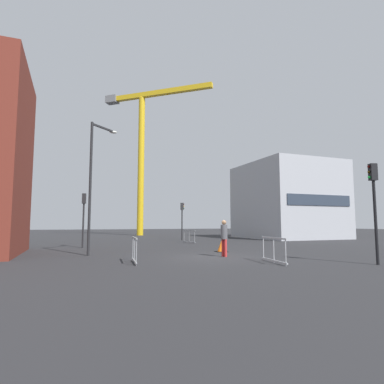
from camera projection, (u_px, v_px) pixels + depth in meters
name	position (u px, v px, depth m)	size (l,w,h in m)	color
ground	(214.00, 257.00, 15.85)	(160.00, 160.00, 0.00)	#28282B
office_block	(287.00, 201.00, 37.05)	(9.38, 10.34, 8.49)	#A8AAB2
construction_crane	(144.00, 138.00, 46.24)	(13.35, 11.46, 20.91)	gold
streetlamp_tall	(94.00, 175.00, 17.27)	(1.55, 1.33, 7.13)	#232326
traffic_light_median	(182.00, 215.00, 32.06)	(0.38, 0.27, 3.73)	#232326
traffic_light_near	(374.00, 196.00, 13.22)	(0.39, 0.30, 4.14)	black
traffic_light_island	(84.00, 211.00, 22.21)	(0.29, 0.39, 3.74)	#232326
pedestrian_walking	(224.00, 235.00, 16.20)	(0.34, 0.34, 1.83)	red
safety_barrier_right_run	(274.00, 250.00, 13.58)	(0.40, 2.25, 1.08)	#B2B5BA
safety_barrier_mid_span	(189.00, 236.00, 27.31)	(0.35, 2.08, 1.08)	gray
safety_barrier_front	(135.00, 250.00, 13.52)	(0.24, 1.85, 1.08)	gray
traffic_cone_orange	(221.00, 247.00, 18.89)	(0.64, 0.64, 0.64)	black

